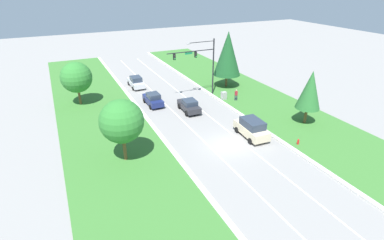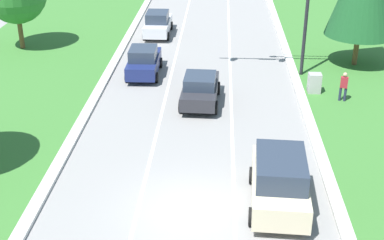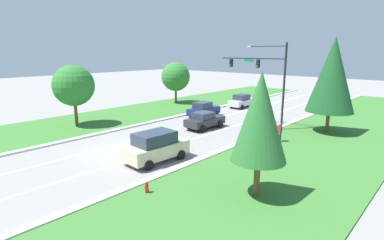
% 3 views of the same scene
% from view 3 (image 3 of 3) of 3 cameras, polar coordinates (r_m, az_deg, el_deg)
% --- Properties ---
extents(ground_plane, '(160.00, 160.00, 0.00)m').
position_cam_3_polar(ground_plane, '(23.39, -13.59, -5.98)').
color(ground_plane, gray).
extents(curb_strip_right, '(0.50, 90.00, 0.15)m').
position_cam_3_polar(curb_strip_right, '(19.21, -3.86, -9.61)').
color(curb_strip_right, beige).
rests_on(curb_strip_right, ground_plane).
extents(curb_strip_left, '(0.50, 90.00, 0.15)m').
position_cam_3_polar(curb_strip_left, '(28.04, -20.18, -3.11)').
color(curb_strip_left, beige).
rests_on(curb_strip_left, ground_plane).
extents(grass_verge_right, '(10.00, 90.00, 0.08)m').
position_cam_3_polar(grass_verge_right, '(16.20, 9.62, -14.37)').
color(grass_verge_right, '#38702D').
rests_on(grass_verge_right, ground_plane).
extents(grass_verge_left, '(10.00, 90.00, 0.08)m').
position_cam_3_polar(grass_verge_left, '(32.68, -24.51, -1.36)').
color(grass_verge_left, '#38702D').
rests_on(grass_verge_left, ground_plane).
extents(lane_stripe_inner_left, '(0.14, 81.00, 0.01)m').
position_cam_3_polar(lane_stripe_inner_left, '(24.83, -15.96, -5.00)').
color(lane_stripe_inner_left, white).
rests_on(lane_stripe_inner_left, ground_plane).
extents(lane_stripe_inner_right, '(0.14, 81.00, 0.01)m').
position_cam_3_polar(lane_stripe_inner_right, '(21.99, -10.91, -7.06)').
color(lane_stripe_inner_right, white).
rests_on(lane_stripe_inner_right, ground_plane).
extents(traffic_signal_mast, '(7.22, 0.41, 8.26)m').
position_cam_3_polar(traffic_signal_mast, '(30.30, 13.82, 8.81)').
color(traffic_signal_mast, black).
rests_on(traffic_signal_mast, ground_plane).
extents(silver_sedan, '(1.94, 4.55, 1.78)m').
position_cam_3_polar(silver_sedan, '(41.51, 9.55, 3.60)').
color(silver_sedan, silver).
rests_on(silver_sedan, ground_plane).
extents(charcoal_sedan, '(2.12, 4.28, 1.66)m').
position_cam_3_polar(charcoal_sedan, '(29.49, 2.40, -0.02)').
color(charcoal_sedan, '#28282D').
rests_on(charcoal_sedan, ground_plane).
extents(champagne_suv, '(2.37, 4.63, 2.08)m').
position_cam_3_polar(champagne_suv, '(20.81, -6.92, -5.02)').
color(champagne_suv, beige).
rests_on(champagne_suv, ground_plane).
extents(navy_sedan, '(1.98, 4.22, 1.76)m').
position_cam_3_polar(navy_sedan, '(34.79, 2.19, 1.99)').
color(navy_sedan, navy).
rests_on(navy_sedan, ground_plane).
extents(utility_cabinet, '(0.70, 0.60, 1.18)m').
position_cam_3_polar(utility_cabinet, '(27.55, 14.75, -1.90)').
color(utility_cabinet, '#9E9E99').
rests_on(utility_cabinet, ground_plane).
extents(pedestrian, '(0.42, 0.30, 1.69)m').
position_cam_3_polar(pedestrian, '(25.94, 16.31, -2.12)').
color(pedestrian, '#232842').
rests_on(pedestrian, ground_plane).
extents(fire_hydrant, '(0.34, 0.20, 0.70)m').
position_cam_3_polar(fire_hydrant, '(16.49, -8.64, -12.65)').
color(fire_hydrant, red).
rests_on(fire_hydrant, ground_plane).
extents(conifer_near_right_tree, '(2.83, 2.83, 6.53)m').
position_cam_3_polar(conifer_near_right_tree, '(15.16, 12.81, 0.53)').
color(conifer_near_right_tree, brown).
rests_on(conifer_near_right_tree, ground_plane).
extents(oak_near_left_tree, '(4.09, 4.09, 6.18)m').
position_cam_3_polar(oak_near_left_tree, '(32.23, -21.63, 6.11)').
color(oak_near_left_tree, brown).
rests_on(oak_near_left_tree, ground_plane).
extents(conifer_far_right_tree, '(4.21, 4.21, 8.75)m').
position_cam_3_polar(conifer_far_right_tree, '(29.97, 25.17, 7.77)').
color(conifer_far_right_tree, brown).
rests_on(conifer_far_right_tree, ground_plane).
extents(oak_far_left_tree, '(4.13, 4.13, 5.97)m').
position_cam_3_polar(oak_far_left_tree, '(43.78, -3.14, 8.23)').
color(oak_far_left_tree, brown).
rests_on(oak_far_left_tree, ground_plane).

